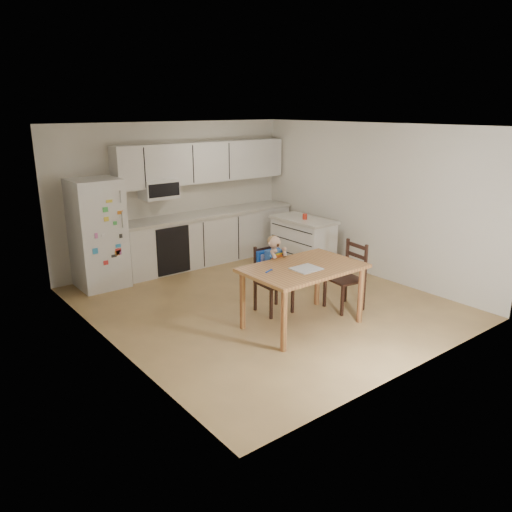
{
  "coord_description": "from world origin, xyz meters",
  "views": [
    {
      "loc": [
        -4.25,
        -5.26,
        2.73
      ],
      "look_at": [
        -0.37,
        -0.32,
        0.85
      ],
      "focal_mm": 35.0,
      "sensor_mm": 36.0,
      "label": 1
    }
  ],
  "objects": [
    {
      "name": "refrigerator",
      "position": [
        -1.55,
        2.15,
        0.85
      ],
      "size": [
        0.72,
        0.7,
        1.7
      ],
      "primitive_type": "cube",
      "color": "silver",
      "rests_on": "ground"
    },
    {
      "name": "toddler_spoon",
      "position": [
        -0.56,
        -0.81,
        0.81
      ],
      "size": [
        0.12,
        0.06,
        0.02
      ],
      "primitive_type": "cylinder",
      "rotation": [
        0.0,
        1.57,
        0.35
      ],
      "color": "blue",
      "rests_on": "dining_table"
    },
    {
      "name": "dining_table",
      "position": [
        -0.08,
        -0.92,
        0.7
      ],
      "size": [
        1.5,
        0.97,
        0.8
      ],
      "color": "brown",
      "rests_on": "ground"
    },
    {
      "name": "kitchen_run",
      "position": [
        0.5,
        2.24,
        0.88
      ],
      "size": [
        3.37,
        0.62,
        2.15
      ],
      "color": "silver",
      "rests_on": "ground"
    },
    {
      "name": "chair_side",
      "position": [
        0.86,
        -0.88,
        0.54
      ],
      "size": [
        0.47,
        0.47,
        0.95
      ],
      "rotation": [
        0.0,
        0.0,
        -1.7
      ],
      "color": "black",
      "rests_on": "ground"
    },
    {
      "name": "napkin",
      "position": [
        -0.13,
        -1.03,
        0.81
      ],
      "size": [
        0.33,
        0.29,
        0.01
      ],
      "primitive_type": "cube",
      "color": "#B6B5BA",
      "rests_on": "dining_table"
    },
    {
      "name": "kitchen_island",
      "position": [
        1.67,
        0.93,
        0.44
      ],
      "size": [
        0.62,
        1.18,
        0.87
      ],
      "color": "silver",
      "rests_on": "ground"
    },
    {
      "name": "red_cup",
      "position": [
        1.63,
        0.87,
        0.92
      ],
      "size": [
        0.08,
        0.08,
        0.1
      ],
      "primitive_type": "cylinder",
      "color": "red",
      "rests_on": "kitchen_island"
    },
    {
      "name": "room",
      "position": [
        0.0,
        0.48,
        1.25
      ],
      "size": [
        4.52,
        5.01,
        2.51
      ],
      "color": "olive",
      "rests_on": "ground"
    },
    {
      "name": "chair_booster",
      "position": [
        -0.08,
        -0.3,
        0.65
      ],
      "size": [
        0.43,
        0.43,
        1.09
      ],
      "rotation": [
        0.0,
        0.0,
        -0.05
      ],
      "color": "black",
      "rests_on": "ground"
    }
  ]
}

